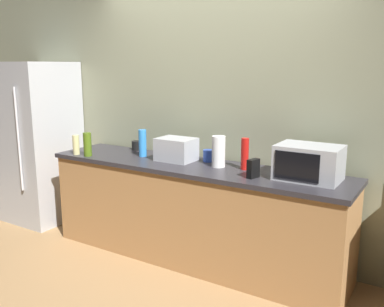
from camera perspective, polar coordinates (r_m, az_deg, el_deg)
The scene contains 14 objects.
ground_plane at distance 3.75m, azimuth -3.36°, elevation -16.25°, with size 8.00×8.00×0.00m, color #A87F51.
back_wall at distance 4.01m, azimuth 3.11°, elevation 5.93°, with size 6.40×0.10×2.70m, color gray.
counter_run at distance 3.87m, azimuth 0.00°, elevation -7.97°, with size 2.84×0.64×0.90m.
refrigerator at distance 5.10m, azimuth -19.97°, elevation 1.42°, with size 0.72×0.73×1.80m.
microwave at distance 3.34m, azimuth 15.55°, elevation -1.19°, with size 0.48×0.35×0.27m.
toaster_oven at distance 3.87m, azimuth -2.14°, elevation 0.57°, with size 0.34×0.26×0.21m, color #B7BABF.
paper_towel_roll at distance 3.63m, azimuth 3.62°, elevation 0.27°, with size 0.12×0.12×0.27m, color white.
cordless_phone at distance 3.32m, azimuth 8.30°, elevation -2.02°, with size 0.05×0.11×0.15m, color black.
bottle_vinegar at distance 4.29m, azimuth -15.45°, elevation 1.14°, with size 0.07×0.07×0.19m, color beige.
bottle_spray_cleaner at distance 4.07m, azimuth -6.72°, elevation 1.41°, with size 0.08×0.08×0.26m, color #338CE5.
bottle_olive_oil at distance 4.18m, azimuth -13.99°, elevation 1.21°, with size 0.08×0.08×0.23m, color #4C6B19.
bottle_hot_sauce at distance 3.56m, azimuth 7.17°, elevation -0.05°, with size 0.07×0.07×0.27m, color red.
mug_blue at distance 3.84m, azimuth 2.20°, elevation -0.30°, with size 0.09×0.09×0.11m, color #2D4CB2.
mug_black at distance 4.39m, azimuth -7.58°, elevation 1.07°, with size 0.09×0.09×0.10m, color black.
Camera 1 is at (1.92, -2.69, 1.77)m, focal length 39.34 mm.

